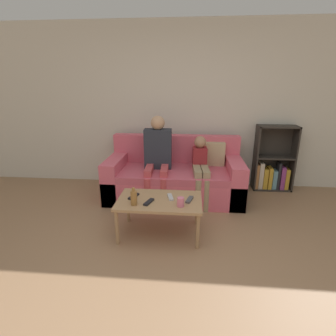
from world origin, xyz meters
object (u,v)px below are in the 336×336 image
(person_child, at_px, (201,166))
(tv_remote_0, at_px, (134,196))
(cup_near, at_px, (181,202))
(tv_remote_2, at_px, (170,197))
(bottle, at_px, (134,198))
(couch, at_px, (175,178))
(person_adult, at_px, (158,152))
(tv_remote_1, at_px, (189,200))
(bookshelf, at_px, (272,166))
(coffee_table, at_px, (160,203))
(tv_remote_3, at_px, (149,202))

(person_child, relative_size, tv_remote_0, 5.35)
(person_child, relative_size, cup_near, 9.54)
(tv_remote_2, relative_size, bottle, 0.90)
(couch, bearing_deg, bottle, -105.95)
(tv_remote_0, distance_m, bottle, 0.21)
(tv_remote_2, bearing_deg, person_adult, 91.94)
(couch, relative_size, tv_remote_2, 11.30)
(person_child, height_order, tv_remote_2, person_child)
(tv_remote_1, bearing_deg, bottle, -150.14)
(tv_remote_1, bearing_deg, cup_near, -106.96)
(person_child, bearing_deg, tv_remote_1, -103.01)
(bookshelf, relative_size, tv_remote_0, 5.95)
(couch, xyz_separation_m, coffee_table, (-0.10, -1.10, 0.09))
(person_adult, bearing_deg, bookshelf, 13.69)
(person_adult, bearing_deg, bottle, -97.73)
(coffee_table, bearing_deg, tv_remote_0, 172.88)
(person_adult, bearing_deg, coffee_table, -84.26)
(tv_remote_1, bearing_deg, tv_remote_3, -152.42)
(bookshelf, relative_size, tv_remote_1, 5.93)
(couch, bearing_deg, cup_near, -83.71)
(person_adult, bearing_deg, tv_remote_1, -67.08)
(tv_remote_1, bearing_deg, person_adult, 130.10)
(tv_remote_3, bearing_deg, coffee_table, 61.84)
(coffee_table, xyz_separation_m, person_child, (0.48, 0.94, 0.15))
(person_child, xyz_separation_m, cup_near, (-0.24, -1.09, -0.06))
(bookshelf, distance_m, tv_remote_3, 2.41)
(tv_remote_0, height_order, tv_remote_1, same)
(couch, relative_size, bookshelf, 1.90)
(tv_remote_2, xyz_separation_m, tv_remote_3, (-0.22, -0.15, 0.00))
(bottle, bearing_deg, coffee_table, 31.41)
(cup_near, distance_m, tv_remote_0, 0.57)
(bookshelf, distance_m, person_child, 1.33)
(coffee_table, bearing_deg, cup_near, -31.12)
(tv_remote_0, bearing_deg, bottle, -55.62)
(cup_near, distance_m, bottle, 0.50)
(coffee_table, bearing_deg, person_child, 63.00)
(tv_remote_2, bearing_deg, tv_remote_3, -159.40)
(person_adult, relative_size, person_child, 1.31)
(bookshelf, relative_size, person_adult, 0.85)
(bookshelf, xyz_separation_m, tv_remote_1, (-1.33, -1.54, 0.06))
(tv_remote_1, bearing_deg, tv_remote_0, -168.32)
(bookshelf, xyz_separation_m, tv_remote_0, (-1.96, -1.51, 0.06))
(person_adult, height_order, tv_remote_1, person_adult)
(bookshelf, xyz_separation_m, tv_remote_3, (-1.76, -1.64, 0.06))
(couch, bearing_deg, tv_remote_0, -110.87)
(coffee_table, distance_m, cup_near, 0.30)
(cup_near, relative_size, tv_remote_1, 0.56)
(person_child, xyz_separation_m, tv_remote_3, (-0.58, -1.04, -0.10))
(coffee_table, distance_m, tv_remote_1, 0.34)
(couch, xyz_separation_m, person_adult, (-0.25, -0.08, 0.41))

